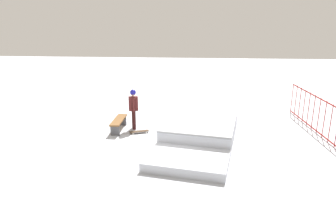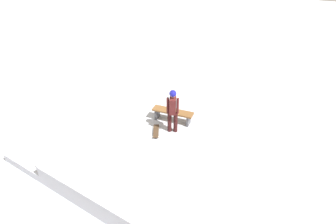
{
  "view_description": "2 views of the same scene",
  "coord_description": "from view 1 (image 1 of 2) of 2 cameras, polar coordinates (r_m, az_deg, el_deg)",
  "views": [
    {
      "loc": [
        10.18,
        1.15,
        4.4
      ],
      "look_at": [
        -1.76,
        0.08,
        0.9
      ],
      "focal_mm": 32.84,
      "sensor_mm": 36.0,
      "label": 1
    },
    {
      "loc": [
        -4.97,
        6.2,
        6.15
      ],
      "look_at": [
        -2.08,
        -1.14,
        1.0
      ],
      "focal_mm": 29.12,
      "sensor_mm": 36.0,
      "label": 2
    }
  ],
  "objects": [
    {
      "name": "park_bench",
      "position": [
        13.15,
        -9.14,
        -1.85
      ],
      "size": [
        1.6,
        0.41,
        0.48
      ],
      "rotation": [
        0.0,
        0.0,
        0.01
      ],
      "color": "brown",
      "rests_on": "ground"
    },
    {
      "name": "ground_plane",
      "position": [
        11.15,
        -1.24,
        -6.97
      ],
      "size": [
        60.0,
        60.0,
        0.0
      ],
      "primitive_type": "plane",
      "color": "#B2B7C1"
    },
    {
      "name": "skateboard",
      "position": [
        12.77,
        -5.37,
        -3.61
      ],
      "size": [
        0.48,
        0.82,
        0.09
      ],
      "rotation": [
        0.0,
        0.0,
        1.94
      ],
      "color": "#3F2D1E",
      "rests_on": "ground"
    },
    {
      "name": "skater",
      "position": [
        13.04,
        -6.44,
        1.08
      ],
      "size": [
        0.43,
        0.43,
        1.73
      ],
      "rotation": [
        0.0,
        0.0,
        1.84
      ],
      "color": "black",
      "rests_on": "ground"
    },
    {
      "name": "skate_ramp",
      "position": [
        11.92,
        5.83,
        -3.86
      ],
      "size": [
        5.78,
        3.53,
        0.74
      ],
      "rotation": [
        0.0,
        0.0,
        -0.18
      ],
      "color": "silver",
      "rests_on": "ground"
    }
  ]
}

